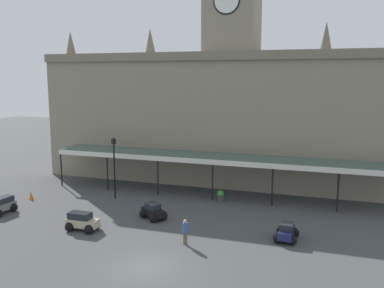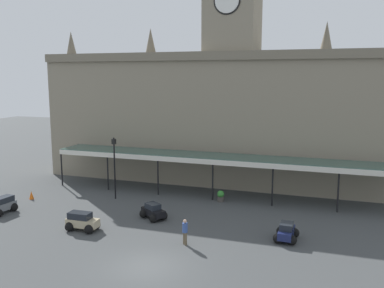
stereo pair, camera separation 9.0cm
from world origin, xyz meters
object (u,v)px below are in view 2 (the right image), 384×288
at_px(victorian_lamppost, 114,161).
at_px(traffic_cone, 31,195).
at_px(car_beige_estate, 82,222).
at_px(planter_forecourt_centre, 221,196).
at_px(car_black_sedan, 153,212).
at_px(car_grey_estate, 2,206).
at_px(car_navy_sedan, 286,233).
at_px(pedestrian_beside_cars, 185,231).

bearing_deg(victorian_lamppost, traffic_cone, -160.54).
bearing_deg(car_beige_estate, planter_forecourt_centre, 52.29).
bearing_deg(planter_forecourt_centre, traffic_cone, -163.78).
relative_size(car_black_sedan, car_grey_estate, 0.98).
relative_size(car_beige_estate, victorian_lamppost, 0.42).
relative_size(car_black_sedan, traffic_cone, 3.16).
distance_m(car_beige_estate, victorian_lamppost, 8.06).
distance_m(traffic_cone, planter_forecourt_centre, 16.47).
height_order(car_navy_sedan, car_grey_estate, car_grey_estate).
xyz_separation_m(car_navy_sedan, car_black_sedan, (-9.92, 1.04, 0.00)).
distance_m(car_navy_sedan, car_grey_estate, 21.71).
xyz_separation_m(traffic_cone, planter_forecourt_centre, (15.81, 4.60, 0.13)).
bearing_deg(car_black_sedan, traffic_cone, 174.09).
bearing_deg(victorian_lamppost, car_beige_estate, -78.52).
relative_size(car_beige_estate, car_grey_estate, 0.98).
distance_m(pedestrian_beside_cars, traffic_cone, 16.82).
distance_m(pedestrian_beside_cars, planter_forecourt_centre, 9.70).
height_order(traffic_cone, planter_forecourt_centre, planter_forecourt_centre).
xyz_separation_m(car_black_sedan, traffic_cone, (-12.13, 1.26, -0.15)).
bearing_deg(pedestrian_beside_cars, car_navy_sedan, 24.82).
bearing_deg(car_navy_sedan, car_beige_estate, -168.85).
xyz_separation_m(car_grey_estate, pedestrian_beside_cars, (15.62, -1.24, 0.34)).
height_order(car_beige_estate, pedestrian_beside_cars, pedestrian_beside_cars).
bearing_deg(car_black_sedan, victorian_lamppost, 144.84).
height_order(car_navy_sedan, car_black_sedan, same).
xyz_separation_m(car_beige_estate, pedestrian_beside_cars, (7.63, -0.10, 0.34)).
distance_m(car_grey_estate, pedestrian_beside_cars, 15.67).
relative_size(car_black_sedan, planter_forecourt_centre, 2.35).
relative_size(car_black_sedan, victorian_lamppost, 0.42).
bearing_deg(car_black_sedan, car_beige_estate, -135.05).
xyz_separation_m(victorian_lamppost, planter_forecourt_centre, (8.92, 2.17, -2.84)).
bearing_deg(car_grey_estate, car_black_sedan, 12.44).
xyz_separation_m(car_beige_estate, car_grey_estate, (-8.00, 1.14, 0.00)).
xyz_separation_m(car_navy_sedan, car_grey_estate, (-21.65, -1.55, 0.06)).
relative_size(pedestrian_beside_cars, victorian_lamppost, 0.31).
bearing_deg(planter_forecourt_centre, victorian_lamppost, -166.35).
bearing_deg(car_beige_estate, pedestrian_beside_cars, -0.72).
bearing_deg(traffic_cone, car_navy_sedan, -5.94).
height_order(car_grey_estate, pedestrian_beside_cars, pedestrian_beside_cars).
relative_size(car_navy_sedan, pedestrian_beside_cars, 1.25).
bearing_deg(pedestrian_beside_cars, planter_forecourt_centre, 91.26).
height_order(car_grey_estate, victorian_lamppost, victorian_lamppost).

